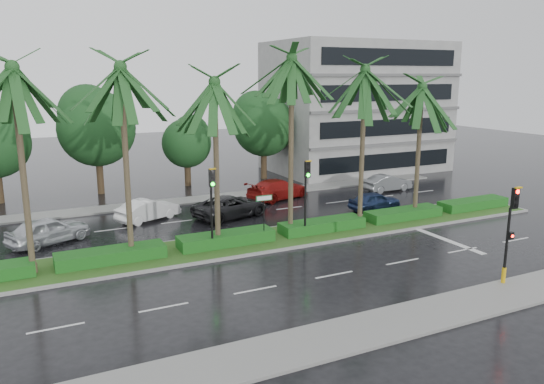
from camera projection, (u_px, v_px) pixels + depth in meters
name	position (u px, v px, depth m)	size (l,w,h in m)	color
ground	(284.00, 244.00, 28.88)	(120.00, 120.00, 0.00)	black
near_sidewalk	(409.00, 319.00, 19.92)	(40.00, 2.40, 0.12)	gray
far_sidewalk	(210.00, 198.00, 39.38)	(40.00, 2.00, 0.12)	gray
median	(276.00, 238.00, 29.74)	(36.00, 4.00, 0.15)	gray
hedge	(276.00, 232.00, 29.66)	(35.20, 1.40, 0.60)	#154C16
lane_markings	(336.00, 239.00, 29.80)	(34.00, 13.06, 0.01)	silver
palm_row	(255.00, 85.00, 27.38)	(26.30, 4.20, 10.59)	#433627
signal_near	(510.00, 231.00, 22.67)	(0.34, 0.45, 4.36)	black
signal_median_left	(212.00, 197.00, 26.77)	(0.34, 0.42, 4.36)	black
signal_median_right	(306.00, 187.00, 29.13)	(0.34, 0.42, 4.36)	black
street_sign	(264.00, 207.00, 28.41)	(0.95, 0.09, 2.60)	black
bg_trees	(182.00, 127.00, 43.12)	(32.96, 5.79, 8.37)	#372B19
building	(356.00, 107.00, 50.65)	(16.00, 10.00, 12.00)	gray
car_silver	(48.00, 230.00, 28.87)	(4.41, 1.78, 1.50)	silver
car_white	(148.00, 210.00, 33.51)	(4.15, 1.45, 1.37)	white
car_darkgrey	(231.00, 206.00, 34.29)	(5.13, 2.37, 1.43)	black
car_red	(278.00, 189.00, 39.23)	(5.16, 2.10, 1.50)	maroon
car_blue	(375.00, 201.00, 36.11)	(3.70, 1.49, 1.26)	navy
car_grey	(388.00, 183.00, 41.94)	(3.98, 1.39, 1.31)	slate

